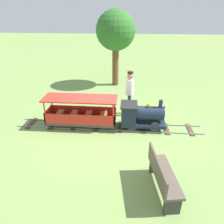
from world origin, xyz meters
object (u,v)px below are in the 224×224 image
locomotive (141,115)px  park_bench (162,176)px  oak_tree_near (116,31)px  passenger_car (81,114)px  conductor_person (130,90)px

locomotive → park_bench: bearing=7.5°
oak_tree_near → passenger_car: bearing=-10.5°
park_bench → passenger_car: bearing=-139.2°
locomotive → park_bench: locomotive is taller
passenger_car → oak_tree_near: bearing=169.5°
passenger_car → locomotive: bearing=90.0°
conductor_person → passenger_car: bearing=-57.5°
conductor_person → park_bench: (3.63, 0.72, -0.54)m
locomotive → passenger_car: locomotive is taller
oak_tree_near → locomotive: bearing=14.2°
park_bench → oak_tree_near: size_ratio=0.38×
locomotive → oak_tree_near: oak_tree_near is taller
conductor_person → oak_tree_near: size_ratio=0.45×
passenger_car → oak_tree_near: oak_tree_near is taller
locomotive → conductor_person: bearing=-159.3°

